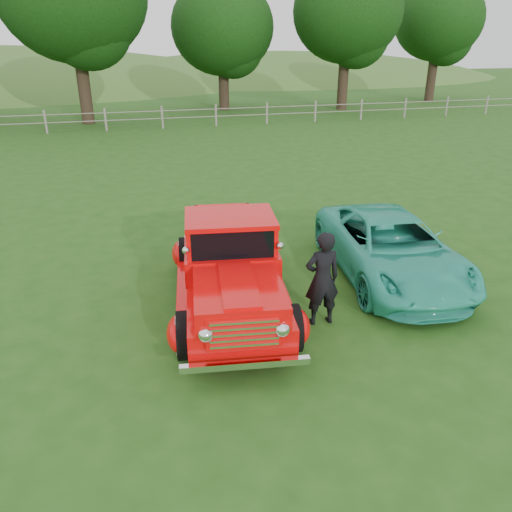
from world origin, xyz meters
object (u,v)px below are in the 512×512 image
object	(u,v)px
tree_far_east	(439,20)
man	(322,279)
tree_mid_east	(348,12)
tree_near_east	(222,27)
red_pickup	(231,267)
teal_sedan	(391,248)

from	to	relation	value
tree_far_east	man	size ratio (longest dim) A/B	5.28
tree_mid_east	tree_far_east	xyz separation A→B (m)	(9.00, 3.00, -0.31)
tree_near_east	red_pickup	size ratio (longest dim) A/B	1.61
tree_far_east	teal_sedan	world-z (taller)	tree_far_east
red_pickup	teal_sedan	world-z (taller)	red_pickup
tree_near_east	red_pickup	distance (m)	28.49
tree_mid_east	man	world-z (taller)	tree_mid_east
tree_near_east	tree_mid_east	bearing A→B (deg)	-14.04
tree_near_east	red_pickup	bearing A→B (deg)	-102.07
tree_mid_east	teal_sedan	bearing A→B (deg)	-112.58
tree_far_east	tree_near_east	bearing A→B (deg)	-176.63
teal_sedan	tree_near_east	bearing A→B (deg)	91.71
tree_near_east	tree_far_east	size ratio (longest dim) A/B	0.94
tree_far_east	teal_sedan	size ratio (longest dim) A/B	1.93
tree_near_east	tree_mid_east	world-z (taller)	tree_mid_east
tree_mid_east	tree_near_east	bearing A→B (deg)	165.96
tree_mid_east	teal_sedan	xyz separation A→B (m)	(-10.47, -25.16, -5.54)
tree_mid_east	red_pickup	xyz separation A→B (m)	(-13.89, -25.52, -5.38)
red_pickup	man	world-z (taller)	red_pickup
tree_mid_east	red_pickup	distance (m)	29.55
teal_sedan	man	bearing A→B (deg)	-140.14
man	tree_near_east	bearing A→B (deg)	-98.70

